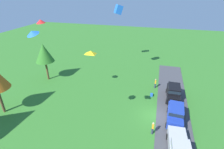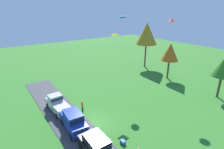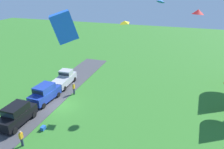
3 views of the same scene
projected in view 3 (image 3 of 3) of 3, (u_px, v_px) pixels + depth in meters
name	position (u px, v px, depth m)	size (l,w,h in m)	color
ground_plane	(61.00, 105.00, 27.83)	(120.00, 120.00, 0.00)	#337528
pavement_strip	(45.00, 102.00, 28.49)	(36.00, 4.40, 0.06)	#424247
car_pickup_by_flagpole	(65.00, 78.00, 33.02)	(5.09, 2.24, 2.14)	#B7B7BC
car_suv_near_entrance	(45.00, 93.00, 28.29)	(4.72, 2.29, 2.28)	#1E389E
car_suv_mid_row	(17.00, 114.00, 23.70)	(4.62, 2.09, 2.28)	black
person_beside_suv	(21.00, 138.00, 20.61)	(0.36, 0.24, 1.71)	#2D334C
person_on_lawn	(74.00, 89.00, 30.31)	(0.36, 0.24, 1.71)	#2D334C
cooler_box	(43.00, 128.00, 23.17)	(0.56, 0.40, 0.40)	blue
kite_diamond_mid_center	(124.00, 22.00, 26.06)	(0.99, 1.10, 0.32)	yellow
kite_delta_near_flag	(161.00, 1.00, 26.61)	(1.03, 1.03, 0.30)	blue
kite_delta_high_left	(198.00, 12.00, 19.64)	(1.09, 1.09, 0.45)	red
kite_box_trailing_tail	(64.00, 27.00, 11.23)	(1.03, 1.03, 1.44)	blue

